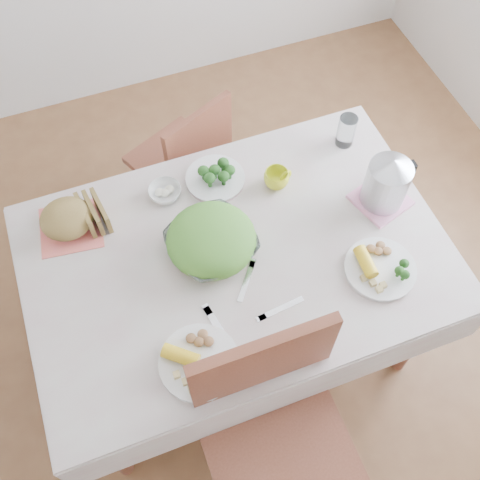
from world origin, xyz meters
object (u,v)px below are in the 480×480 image
object	(u,v)px
electric_kettle	(387,182)
salad_bowl	(212,244)
yellow_mug	(276,179)
dinner_plate_right	(380,269)
chair_near	(282,462)
chair_far	(177,152)
dining_table	(237,301)
dinner_plate_left	(199,363)

from	to	relation	value
electric_kettle	salad_bowl	bearing A→B (deg)	-165.16
yellow_mug	electric_kettle	xyz separation A→B (m)	(0.34, -0.21, 0.08)
yellow_mug	dinner_plate_right	bearing A→B (deg)	-67.50
chair_near	yellow_mug	xyz separation A→B (m)	(0.33, 0.90, 0.34)
chair_far	salad_bowl	distance (m)	0.80
chair_near	electric_kettle	size ratio (longest dim) A/B	4.74
salad_bowl	electric_kettle	xyz separation A→B (m)	(0.66, -0.02, 0.08)
dining_table	dinner_plate_left	bearing A→B (deg)	-126.95
chair_far	salad_bowl	size ratio (longest dim) A/B	2.81
chair_far	dinner_plate_right	world-z (taller)	chair_far
chair_far	yellow_mug	xyz separation A→B (m)	(0.26, -0.54, 0.34)
chair_near	salad_bowl	size ratio (longest dim) A/B	3.54
chair_far	dinner_plate_right	size ratio (longest dim) A/B	3.33
chair_far	salad_bowl	bearing A→B (deg)	60.53
chair_far	electric_kettle	world-z (taller)	electric_kettle
dining_table	chair_far	size ratio (longest dim) A/B	1.66
salad_bowl	electric_kettle	size ratio (longest dim) A/B	1.34
dining_table	dinner_plate_left	distance (m)	0.58
dining_table	chair_near	bearing A→B (deg)	-97.17
dining_table	electric_kettle	bearing A→B (deg)	2.81
dining_table	yellow_mug	bearing A→B (deg)	43.64
chair_near	dinner_plate_right	bearing A→B (deg)	38.83
chair_near	dining_table	bearing A→B (deg)	82.85
chair_far	dinner_plate_right	xyz separation A→B (m)	(0.46, -1.02, 0.31)
chair_near	chair_far	world-z (taller)	chair_near
chair_far	yellow_mug	world-z (taller)	chair_far
chair_far	electric_kettle	size ratio (longest dim) A/B	3.76
dinner_plate_right	chair_near	bearing A→B (deg)	-141.19
dining_table	salad_bowl	xyz separation A→B (m)	(-0.07, 0.05, 0.42)
dinner_plate_right	electric_kettle	distance (m)	0.32
chair_far	yellow_mug	distance (m)	0.69
chair_far	electric_kettle	xyz separation A→B (m)	(0.60, -0.75, 0.42)
dinner_plate_left	chair_near	bearing A→B (deg)	-62.72
dining_table	chair_near	size ratio (longest dim) A/B	1.32
salad_bowl	yellow_mug	xyz separation A→B (m)	(0.32, 0.19, 0.00)
salad_bowl	dinner_plate_right	xyz separation A→B (m)	(0.52, -0.29, -0.03)
salad_bowl	chair_near	bearing A→B (deg)	-90.68
dinner_plate_left	yellow_mug	world-z (taller)	yellow_mug
dinner_plate_left	yellow_mug	size ratio (longest dim) A/B	2.70
dinner_plate_right	electric_kettle	bearing A→B (deg)	61.67
chair_far	dinner_plate_left	bearing A→B (deg)	53.37
chair_near	dinner_plate_left	xyz separation A→B (m)	(-0.17, 0.33, 0.31)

